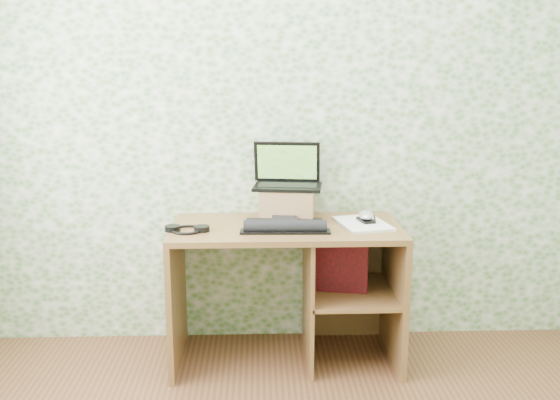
{
  "coord_description": "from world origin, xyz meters",
  "views": [
    {
      "loc": [
        -0.14,
        -1.72,
        1.58
      ],
      "look_at": [
        -0.03,
        1.39,
        0.9
      ],
      "focal_mm": 40.0,
      "sensor_mm": 36.0,
      "label": 1
    }
  ],
  "objects_px": {
    "riser": "(288,204)",
    "notepad": "(363,224)",
    "desk": "(300,272)",
    "keyboard": "(285,225)",
    "laptop": "(287,177)"
  },
  "relations": [
    {
      "from": "laptop",
      "to": "keyboard",
      "type": "xyz_separation_m",
      "value": [
        -0.03,
        -0.26,
        -0.21
      ]
    },
    {
      "from": "desk",
      "to": "notepad",
      "type": "xyz_separation_m",
      "value": [
        0.33,
        -0.03,
        0.28
      ]
    },
    {
      "from": "desk",
      "to": "laptop",
      "type": "relative_size",
      "value": 3.05
    },
    {
      "from": "desk",
      "to": "laptop",
      "type": "distance_m",
      "value": 0.52
    },
    {
      "from": "riser",
      "to": "notepad",
      "type": "bearing_deg",
      "value": -20.86
    },
    {
      "from": "keyboard",
      "to": "laptop",
      "type": "bearing_deg",
      "value": 85.95
    },
    {
      "from": "riser",
      "to": "notepad",
      "type": "relative_size",
      "value": 0.86
    },
    {
      "from": "keyboard",
      "to": "notepad",
      "type": "height_order",
      "value": "keyboard"
    },
    {
      "from": "desk",
      "to": "riser",
      "type": "distance_m",
      "value": 0.38
    },
    {
      "from": "laptop",
      "to": "notepad",
      "type": "distance_m",
      "value": 0.49
    },
    {
      "from": "notepad",
      "to": "keyboard",
      "type": "bearing_deg",
      "value": 177.75
    },
    {
      "from": "riser",
      "to": "keyboard",
      "type": "relative_size",
      "value": 0.63
    },
    {
      "from": "riser",
      "to": "notepad",
      "type": "xyz_separation_m",
      "value": [
        0.39,
        -0.15,
        -0.08
      ]
    },
    {
      "from": "keyboard",
      "to": "desk",
      "type": "bearing_deg",
      "value": 50.88
    },
    {
      "from": "desk",
      "to": "notepad",
      "type": "height_order",
      "value": "notepad"
    }
  ]
}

